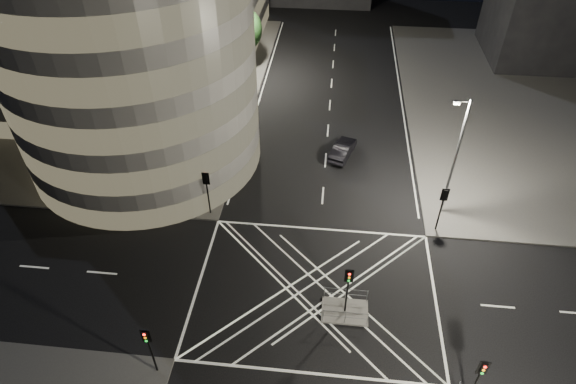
# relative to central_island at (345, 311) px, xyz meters

# --- Properties ---
(ground) EXTENTS (120.00, 120.00, 0.00)m
(ground) POSITION_rel_central_island_xyz_m (-2.00, 1.50, -0.07)
(ground) COLOR black
(ground) RESTS_ON ground
(sidewalk_far_left) EXTENTS (42.00, 42.00, 0.15)m
(sidewalk_far_left) POSITION_rel_central_island_xyz_m (-31.00, 28.50, 0.00)
(sidewalk_far_left) COLOR #585653
(sidewalk_far_left) RESTS_ON ground
(central_island) EXTENTS (3.00, 2.00, 0.15)m
(central_island) POSITION_rel_central_island_xyz_m (0.00, 0.00, 0.00)
(central_island) COLOR slate
(central_island) RESTS_ON ground
(tree_a) EXTENTS (4.99, 4.99, 7.74)m
(tree_a) POSITION_rel_central_island_xyz_m (-12.50, 10.50, 4.94)
(tree_a) COLOR black
(tree_a) RESTS_ON sidewalk_far_left
(tree_b) EXTENTS (4.54, 4.54, 6.90)m
(tree_b) POSITION_rel_central_island_xyz_m (-12.50, 16.50, 4.36)
(tree_b) COLOR black
(tree_b) RESTS_ON sidewalk_far_left
(tree_c) EXTENTS (4.44, 4.44, 7.42)m
(tree_c) POSITION_rel_central_island_xyz_m (-12.50, 22.50, 4.92)
(tree_c) COLOR black
(tree_c) RESTS_ON sidewalk_far_left
(tree_d) EXTENTS (4.49, 4.49, 7.89)m
(tree_d) POSITION_rel_central_island_xyz_m (-12.50, 28.50, 5.38)
(tree_d) COLOR black
(tree_d) RESTS_ON sidewalk_far_left
(tree_e) EXTENTS (4.24, 4.24, 7.00)m
(tree_e) POSITION_rel_central_island_xyz_m (-12.50, 34.50, 4.63)
(tree_e) COLOR black
(tree_e) RESTS_ON sidewalk_far_left
(traffic_signal_fl) EXTENTS (0.55, 0.22, 4.00)m
(traffic_signal_fl) POSITION_rel_central_island_xyz_m (-10.80, 8.30, 2.84)
(traffic_signal_fl) COLOR black
(traffic_signal_fl) RESTS_ON sidewalk_far_left
(traffic_signal_nl) EXTENTS (0.55, 0.22, 4.00)m
(traffic_signal_nl) POSITION_rel_central_island_xyz_m (-10.80, -5.30, 2.84)
(traffic_signal_nl) COLOR black
(traffic_signal_nl) RESTS_ON sidewalk_near_left
(traffic_signal_fr) EXTENTS (0.55, 0.22, 4.00)m
(traffic_signal_fr) POSITION_rel_central_island_xyz_m (6.80, 8.30, 2.84)
(traffic_signal_fr) COLOR black
(traffic_signal_fr) RESTS_ON sidewalk_far_right
(traffic_signal_nr) EXTENTS (0.55, 0.22, 4.00)m
(traffic_signal_nr) POSITION_rel_central_island_xyz_m (6.80, -5.30, 2.84)
(traffic_signal_nr) COLOR black
(traffic_signal_nr) RESTS_ON sidewalk_near_right
(traffic_signal_island) EXTENTS (0.55, 0.22, 4.00)m
(traffic_signal_island) POSITION_rel_central_island_xyz_m (0.00, 0.00, 2.84)
(traffic_signal_island) COLOR black
(traffic_signal_island) RESTS_ON central_island
(street_lamp_left_near) EXTENTS (1.25, 0.25, 10.00)m
(street_lamp_left_near) POSITION_rel_central_island_xyz_m (-11.44, 13.50, 5.47)
(street_lamp_left_near) COLOR slate
(street_lamp_left_near) RESTS_ON sidewalk_far_left
(street_lamp_left_far) EXTENTS (1.25, 0.25, 10.00)m
(street_lamp_left_far) POSITION_rel_central_island_xyz_m (-11.44, 31.50, 5.47)
(street_lamp_left_far) COLOR slate
(street_lamp_left_far) RESTS_ON sidewalk_far_left
(street_lamp_right_far) EXTENTS (1.25, 0.25, 10.00)m
(street_lamp_right_far) POSITION_rel_central_island_xyz_m (7.44, 10.50, 5.47)
(street_lamp_right_far) COLOR slate
(street_lamp_right_far) RESTS_ON sidewalk_far_right
(railing_island_south) EXTENTS (2.80, 0.06, 1.10)m
(railing_island_south) POSITION_rel_central_island_xyz_m (0.00, -0.90, 0.62)
(railing_island_south) COLOR slate
(railing_island_south) RESTS_ON central_island
(railing_island_north) EXTENTS (2.80, 0.06, 1.10)m
(railing_island_north) POSITION_rel_central_island_xyz_m (0.00, 0.90, 0.62)
(railing_island_north) COLOR slate
(railing_island_north) RESTS_ON central_island
(sedan) EXTENTS (2.69, 4.49, 1.40)m
(sedan) POSITION_rel_central_island_xyz_m (-0.50, 17.37, 0.62)
(sedan) COLOR black
(sedan) RESTS_ON ground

